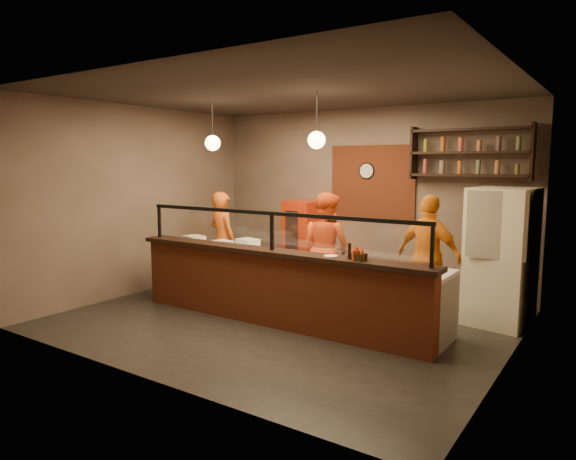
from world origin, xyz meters
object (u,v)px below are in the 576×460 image
Objects in this scene: wall_clock at (367,171)px; cook_right at (429,256)px; cook_left at (222,240)px; pepper_mill at (349,251)px; red_cooler at (305,242)px; pizza_dough at (361,263)px; condiment_caddy at (359,257)px; cook_mid at (326,248)px; fridge at (501,257)px.

cook_right is (1.55, -1.15, -1.21)m from wall_clock.
cook_right is (3.70, 0.29, 0.03)m from cook_left.
cook_right reaches higher than pepper_mill.
red_cooler reaches higher than pepper_mill.
pizza_dough is (3.14, -0.79, 0.04)m from cook_left.
pepper_mill reaches higher than pizza_dough.
cook_right is at bearing 62.54° from pizza_dough.
pepper_mill is at bearing 166.55° from condiment_caddy.
cook_left is at bearing 15.94° from cook_mid.
red_cooler is at bearing 137.41° from pizza_dough.
red_cooler is at bearing 131.66° from pepper_mill.
pepper_mill is at bearing -79.80° from pizza_dough.
pepper_mill is at bearing -37.11° from red_cooler.
cook_left is at bearing -165.59° from fridge.
cook_right reaches higher than cook_mid.
condiment_caddy is (0.25, -0.57, 0.20)m from pizza_dough.
cook_mid reaches higher than cook_left.
cook_mid reaches higher than pizza_dough.
cook_left is 3.84× the size of pizza_dough.
cook_mid is 0.93× the size of fridge.
fridge is (2.50, -0.99, -1.15)m from wall_clock.
cook_mid is 3.95× the size of pizza_dough.
cook_left is 3.51m from pepper_mill.
fridge reaches higher than cook_right.
cook_left is 2.09m from cook_mid.
red_cooler is at bearing -164.25° from wall_clock.
red_cooler is 9.48× the size of condiment_caddy.
condiment_caddy is at bearing -116.05° from fridge.
wall_clock is 0.17× the size of cook_right.
pizza_dough is at bearing 152.42° from cook_mid.
fridge reaches higher than red_cooler.
condiment_caddy is at bearing 94.28° from cook_right.
cook_left is 10.64× the size of condiment_caddy.
fridge reaches higher than condiment_caddy.
condiment_caddy is at bearing -13.45° from pepper_mill.
pepper_mill is at bearing -119.70° from fridge.
condiment_caddy is at bearing -35.62° from red_cooler.
wall_clock is 2.28m from cook_right.
pizza_dough is 0.65m from condiment_caddy.
pepper_mill is (-0.15, 0.04, 0.05)m from condiment_caddy.
fridge is 1.95m from pizza_dough.
condiment_caddy is (-0.31, -1.65, 0.21)m from cook_right.
red_cooler is 7.84× the size of pepper_mill.
pizza_dough is 0.60m from pepper_mill.
pepper_mill is (1.09, -2.77, -0.94)m from wall_clock.
fridge is 2.28m from pepper_mill.
condiment_caddy is 0.83× the size of pepper_mill.
wall_clock reaches higher than condiment_caddy.
wall_clock reaches higher than cook_right.
red_cooler is (-3.60, 0.68, -0.18)m from fridge.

